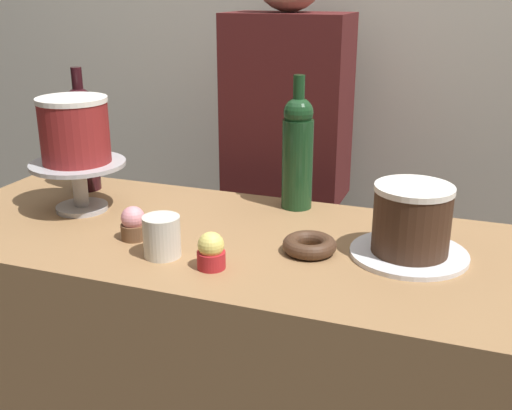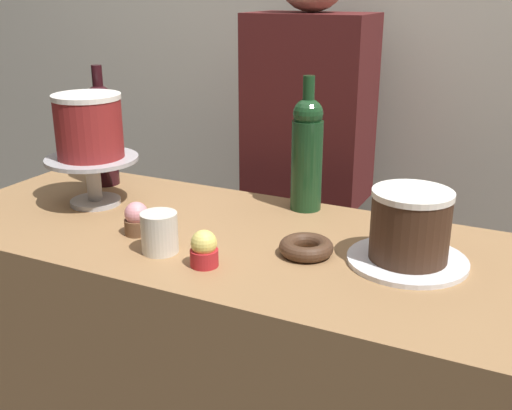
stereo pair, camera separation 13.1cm
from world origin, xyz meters
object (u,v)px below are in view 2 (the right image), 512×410
object	(u,v)px
wine_bottle_green	(307,152)
cupcake_lemon	(204,249)
wine_bottle_dark_red	(102,133)
cupcake_strawberry	(137,219)
barista_figure	(306,199)
coffee_cup_ceramic	(160,233)
chocolate_round_cake	(410,225)
white_layer_cake	(89,126)
donut_chocolate	(306,247)
cake_stand_pedestal	(93,172)

from	to	relation	value
wine_bottle_green	cupcake_lemon	size ratio (longest dim) A/B	4.38
wine_bottle_dark_red	cupcake_strawberry	xyz separation A→B (m)	(0.30, -0.27, -0.11)
cupcake_lemon	cupcake_strawberry	world-z (taller)	same
cupcake_lemon	barista_figure	bearing A→B (deg)	96.33
wine_bottle_dark_red	coffee_cup_ceramic	distance (m)	0.53
cupcake_lemon	cupcake_strawberry	distance (m)	0.23
chocolate_round_cake	coffee_cup_ceramic	bearing A→B (deg)	-160.15
white_layer_cake	coffee_cup_ceramic	world-z (taller)	white_layer_cake
chocolate_round_cake	coffee_cup_ceramic	distance (m)	0.50
wine_bottle_dark_red	donut_chocolate	bearing A→B (deg)	-16.78
cupcake_strawberry	coffee_cup_ceramic	xyz separation A→B (m)	(0.10, -0.06, 0.01)
chocolate_round_cake	wine_bottle_green	bearing A→B (deg)	145.31
cake_stand_pedestal	coffee_cup_ceramic	distance (m)	0.37
chocolate_round_cake	barista_figure	size ratio (longest dim) A/B	0.10
chocolate_round_cake	donut_chocolate	size ratio (longest dim) A/B	1.40
wine_bottle_dark_red	cupcake_strawberry	size ratio (longest dim) A/B	4.38
cake_stand_pedestal	barista_figure	distance (m)	0.70
coffee_cup_ceramic	barista_figure	xyz separation A→B (m)	(0.03, 0.75, -0.15)
cupcake_strawberry	cupcake_lemon	bearing A→B (deg)	-19.48
wine_bottle_green	cupcake_strawberry	bearing A→B (deg)	-130.53
cake_stand_pedestal	wine_bottle_dark_red	distance (m)	0.18
cupcake_lemon	barista_figure	world-z (taller)	barista_figure
cupcake_lemon	coffee_cup_ceramic	distance (m)	0.12
cake_stand_pedestal	chocolate_round_cake	xyz separation A→B (m)	(0.79, -0.01, -0.00)
cupcake_strawberry	barista_figure	distance (m)	0.72
white_layer_cake	wine_bottle_green	size ratio (longest dim) A/B	0.51
donut_chocolate	barista_figure	world-z (taller)	barista_figure
cake_stand_pedestal	barista_figure	size ratio (longest dim) A/B	0.14
wine_bottle_dark_red	cupcake_lemon	size ratio (longest dim) A/B	4.38
barista_figure	donut_chocolate	bearing A→B (deg)	-68.70
cake_stand_pedestal	white_layer_cake	distance (m)	0.12
donut_chocolate	coffee_cup_ceramic	bearing A→B (deg)	-156.70
wine_bottle_dark_red	wine_bottle_green	distance (m)	0.58
cake_stand_pedestal	cupcake_lemon	world-z (taller)	cake_stand_pedestal
coffee_cup_ceramic	barista_figure	bearing A→B (deg)	87.58
cupcake_strawberry	donut_chocolate	distance (m)	0.38
white_layer_cake	cake_stand_pedestal	bearing A→B (deg)	0.00
barista_figure	cupcake_lemon	bearing A→B (deg)	-83.67
white_layer_cake	wine_bottle_green	world-z (taller)	wine_bottle_green
wine_bottle_green	cupcake_lemon	distance (m)	0.42
white_layer_cake	wine_bottle_dark_red	distance (m)	0.18
white_layer_cake	cupcake_lemon	xyz separation A→B (m)	(0.43, -0.19, -0.17)
chocolate_round_cake	cupcake_lemon	bearing A→B (deg)	-152.04
cake_stand_pedestal	wine_bottle_green	distance (m)	0.53
chocolate_round_cake	wine_bottle_green	distance (m)	0.37
chocolate_round_cake	wine_bottle_dark_red	bearing A→B (deg)	170.04
white_layer_cake	coffee_cup_ceramic	xyz separation A→B (m)	(0.32, -0.18, -0.16)
cupcake_lemon	cupcake_strawberry	xyz separation A→B (m)	(-0.22, 0.08, 0.00)
cake_stand_pedestal	wine_bottle_dark_red	bearing A→B (deg)	120.41
cupcake_strawberry	coffee_cup_ceramic	bearing A→B (deg)	-30.13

